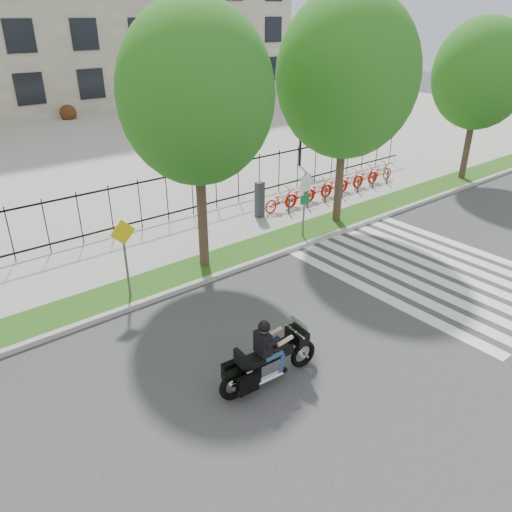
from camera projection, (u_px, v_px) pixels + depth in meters
ground at (331, 320)px, 14.17m from camera, size 120.00×120.00×0.00m
curb at (244, 266)px, 17.02m from camera, size 60.00×0.20×0.15m
grass_verge at (229, 258)px, 17.61m from camera, size 60.00×1.50×0.15m
sidewalk at (192, 236)px, 19.37m from camera, size 60.00×3.50×0.15m
plaza at (44, 149)px, 31.69m from camera, size 80.00×34.00×0.10m
crosswalk_stripes at (430, 271)px, 16.88m from camera, size 5.70×8.00×0.01m
iron_fence at (167, 198)px, 20.12m from camera, size 30.00×0.06×2.00m
lamp_post_right at (302, 109)px, 26.80m from camera, size 1.06×0.70×4.25m
street_tree_1 at (196, 95)px, 14.56m from camera, size 4.66×4.66×8.24m
street_tree_2 at (347, 76)px, 18.17m from camera, size 5.25×5.25×8.67m
street_tree_3 at (481, 74)px, 23.72m from camera, size 4.52×4.52×7.69m
bike_share_station at (333, 185)px, 23.23m from camera, size 8.87×0.85×1.50m
sign_pole_regulatory at (305, 197)px, 18.43m from camera, size 0.50×0.09×2.50m
sign_pole_warning at (125, 248)px, 14.40m from camera, size 0.78×0.09×2.49m
motorcycle_rider at (269, 357)px, 11.52m from camera, size 2.73×0.83×2.11m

